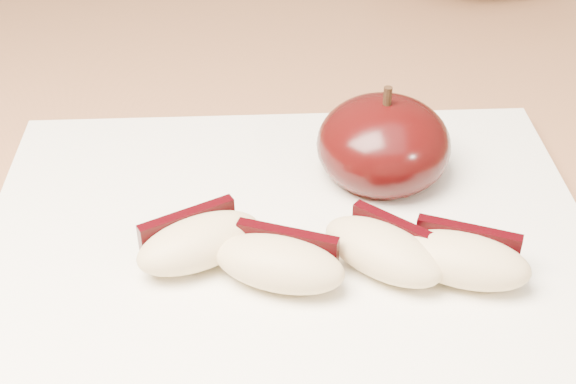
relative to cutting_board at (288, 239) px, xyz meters
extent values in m
cube|color=silver|center=(-0.09, 0.85, -0.46)|extent=(2.40, 0.60, 0.90)
cube|color=#A36B47|center=(-0.09, 0.15, -0.03)|extent=(1.64, 0.64, 0.04)
cube|color=white|center=(0.00, 0.00, 0.00)|extent=(0.36, 0.29, 0.01)
ellipsoid|color=black|center=(0.06, 0.04, 0.03)|extent=(0.09, 0.09, 0.05)
cylinder|color=black|center=(0.06, 0.04, 0.06)|extent=(0.00, 0.00, 0.01)
ellipsoid|color=#CDB482|center=(-0.05, -0.01, 0.02)|extent=(0.07, 0.05, 0.02)
cube|color=black|center=(-0.05, 0.00, 0.02)|extent=(0.05, 0.02, 0.02)
ellipsoid|color=#CDB482|center=(-0.01, -0.04, 0.02)|extent=(0.07, 0.06, 0.02)
cube|color=black|center=(-0.01, -0.03, 0.02)|extent=(0.05, 0.03, 0.02)
ellipsoid|color=#CDB482|center=(0.04, -0.04, 0.02)|extent=(0.07, 0.07, 0.02)
cube|color=black|center=(0.05, -0.03, 0.02)|extent=(0.04, 0.04, 0.02)
ellipsoid|color=#CDB482|center=(0.07, -0.05, 0.02)|extent=(0.07, 0.06, 0.02)
cube|color=black|center=(0.08, -0.04, 0.02)|extent=(0.05, 0.03, 0.02)
camera|label=1|loc=(-0.07, -0.32, 0.28)|focal=50.00mm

